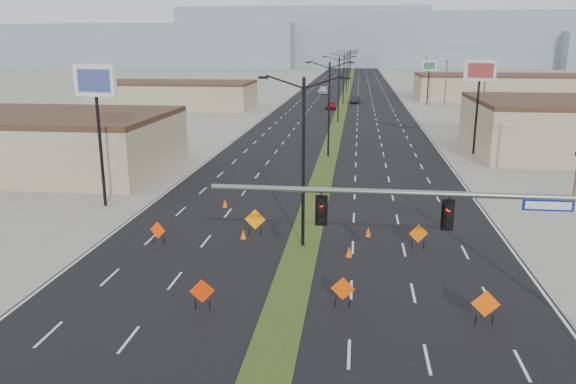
# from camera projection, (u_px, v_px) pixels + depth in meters

# --- Properties ---
(ground) EXTENTS (600.00, 600.00, 0.00)m
(ground) POSITION_uv_depth(u_px,v_px,m) (273.00, 350.00, 22.29)
(ground) COLOR gray
(ground) RESTS_ON ground
(road_surface) EXTENTS (25.00, 400.00, 0.02)m
(road_surface) POSITION_uv_depth(u_px,v_px,m) (344.00, 102.00, 118.26)
(road_surface) COLOR black
(road_surface) RESTS_ON ground
(median_strip) EXTENTS (2.00, 400.00, 0.04)m
(median_strip) POSITION_uv_depth(u_px,v_px,m) (344.00, 102.00, 118.26)
(median_strip) COLOR #354B1B
(median_strip) RESTS_ON ground
(building_sw_far) EXTENTS (30.00, 14.00, 4.50)m
(building_sw_far) POSITION_uv_depth(u_px,v_px,m) (174.00, 96.00, 107.11)
(building_sw_far) COLOR tan
(building_sw_far) RESTS_ON ground
(building_se_far) EXTENTS (44.00, 16.00, 5.00)m
(building_se_far) POSITION_uv_depth(u_px,v_px,m) (519.00, 88.00, 122.69)
(building_se_far) COLOR tan
(building_se_far) RESTS_ON ground
(mesa_west) EXTENTS (180.00, 50.00, 22.00)m
(mesa_west) POSITION_uv_depth(u_px,v_px,m) (130.00, 46.00, 302.51)
(mesa_west) COLOR gray
(mesa_west) RESTS_ON ground
(mesa_center) EXTENTS (220.00, 50.00, 28.00)m
(mesa_center) POSITION_uv_depth(u_px,v_px,m) (429.00, 40.00, 301.86)
(mesa_center) COLOR gray
(mesa_center) RESTS_ON ground
(mesa_backdrop) EXTENTS (140.00, 50.00, 32.00)m
(mesa_backdrop) POSITION_uv_depth(u_px,v_px,m) (303.00, 37.00, 328.89)
(mesa_backdrop) COLOR gray
(mesa_backdrop) RESTS_ON ground
(signal_mast) EXTENTS (16.30, 0.60, 8.00)m
(signal_mast) POSITION_uv_depth(u_px,v_px,m) (496.00, 228.00, 21.97)
(signal_mast) COLOR slate
(signal_mast) RESTS_ON ground
(streetlight_0) EXTENTS (5.15, 0.24, 10.02)m
(streetlight_0) POSITION_uv_depth(u_px,v_px,m) (303.00, 158.00, 32.43)
(streetlight_0) COLOR black
(streetlight_0) RESTS_ON ground
(streetlight_1) EXTENTS (5.15, 0.24, 10.02)m
(streetlight_1) POSITION_uv_depth(u_px,v_px,m) (329.00, 106.00, 59.30)
(streetlight_1) COLOR black
(streetlight_1) RESTS_ON ground
(streetlight_2) EXTENTS (5.15, 0.24, 10.02)m
(streetlight_2) POSITION_uv_depth(u_px,v_px,m) (339.00, 87.00, 86.17)
(streetlight_2) COLOR black
(streetlight_2) RESTS_ON ground
(streetlight_3) EXTENTS (5.15, 0.24, 10.02)m
(streetlight_3) POSITION_uv_depth(u_px,v_px,m) (344.00, 77.00, 113.04)
(streetlight_3) COLOR black
(streetlight_3) RESTS_ON ground
(streetlight_4) EXTENTS (5.15, 0.24, 10.02)m
(streetlight_4) POSITION_uv_depth(u_px,v_px,m) (347.00, 71.00, 139.91)
(streetlight_4) COLOR black
(streetlight_4) RESTS_ON ground
(streetlight_5) EXTENTS (5.15, 0.24, 10.02)m
(streetlight_5) POSITION_uv_depth(u_px,v_px,m) (349.00, 67.00, 166.78)
(streetlight_5) COLOR black
(streetlight_5) RESTS_ON ground
(streetlight_6) EXTENTS (5.15, 0.24, 10.02)m
(streetlight_6) POSITION_uv_depth(u_px,v_px,m) (350.00, 63.00, 193.65)
(streetlight_6) COLOR black
(streetlight_6) RESTS_ON ground
(utility_pole_1) EXTENTS (1.60, 0.20, 9.00)m
(utility_pole_1) POSITION_uv_depth(u_px,v_px,m) (484.00, 98.00, 76.30)
(utility_pole_1) COLOR #4C3823
(utility_pole_1) RESTS_ON ground
(utility_pole_2) EXTENTS (1.60, 0.20, 9.00)m
(utility_pole_2) POSITION_uv_depth(u_px,v_px,m) (446.00, 82.00, 109.89)
(utility_pole_2) COLOR #4C3823
(utility_pole_2) RESTS_ON ground
(utility_pole_3) EXTENTS (1.60, 0.20, 9.00)m
(utility_pole_3) POSITION_uv_depth(u_px,v_px,m) (426.00, 73.00, 143.48)
(utility_pole_3) COLOR #4C3823
(utility_pole_3) RESTS_ON ground
(car_left) EXTENTS (2.15, 4.50, 1.49)m
(car_left) POSITION_uv_depth(u_px,v_px,m) (331.00, 105.00, 105.32)
(car_left) COLOR maroon
(car_left) RESTS_ON ground
(car_mid) EXTENTS (1.97, 4.93, 1.59)m
(car_mid) POSITION_uv_depth(u_px,v_px,m) (355.00, 99.00, 116.03)
(car_mid) COLOR black
(car_mid) RESTS_ON ground
(car_far) EXTENTS (2.30, 5.59, 1.62)m
(car_far) POSITION_uv_depth(u_px,v_px,m) (323.00, 90.00, 138.19)
(car_far) COLOR silver
(car_far) RESTS_ON ground
(construction_sign_0) EXTENTS (1.03, 0.32, 1.41)m
(construction_sign_0) POSITION_uv_depth(u_px,v_px,m) (158.00, 231.00, 33.91)
(construction_sign_0) COLOR #FF3D05
(construction_sign_0) RESTS_ON ground
(construction_sign_1) EXTENTS (1.12, 0.31, 1.52)m
(construction_sign_1) POSITION_uv_depth(u_px,v_px,m) (202.00, 292.00, 25.39)
(construction_sign_1) COLOR red
(construction_sign_1) RESTS_ON ground
(construction_sign_2) EXTENTS (1.33, 0.05, 1.77)m
(construction_sign_2) POSITION_uv_depth(u_px,v_px,m) (255.00, 220.00, 35.26)
(construction_sign_2) COLOR orange
(construction_sign_2) RESTS_ON ground
(construction_sign_3) EXTENTS (1.11, 0.08, 1.48)m
(construction_sign_3) POSITION_uv_depth(u_px,v_px,m) (343.00, 290.00, 25.69)
(construction_sign_3) COLOR #DD4604
(construction_sign_3) RESTS_ON ground
(construction_sign_4) EXTENTS (1.22, 0.05, 1.63)m
(construction_sign_4) POSITION_uv_depth(u_px,v_px,m) (486.00, 305.00, 23.96)
(construction_sign_4) COLOR #FF4F05
(construction_sign_4) RESTS_ON ground
(construction_sign_5) EXTENTS (1.12, 0.28, 1.51)m
(construction_sign_5) POSITION_uv_depth(u_px,v_px,m) (418.00, 235.00, 33.10)
(construction_sign_5) COLOR #DC5B04
(construction_sign_5) RESTS_ON ground
(cone_0) EXTENTS (0.48, 0.48, 0.61)m
(cone_0) POSITION_uv_depth(u_px,v_px,m) (243.00, 234.00, 34.93)
(cone_0) COLOR #FF5605
(cone_0) RESTS_ON ground
(cone_1) EXTENTS (0.44, 0.44, 0.63)m
(cone_1) POSITION_uv_depth(u_px,v_px,m) (368.00, 232.00, 35.37)
(cone_1) COLOR #E64F04
(cone_1) RESTS_ON ground
(cone_2) EXTENTS (0.47, 0.47, 0.63)m
(cone_2) POSITION_uv_depth(u_px,v_px,m) (349.00, 252.00, 31.93)
(cone_2) COLOR #FF5205
(cone_2) RESTS_ON ground
(cone_3) EXTENTS (0.44, 0.44, 0.64)m
(cone_3) POSITION_uv_depth(u_px,v_px,m) (225.00, 203.00, 41.70)
(cone_3) COLOR #FF5505
(cone_3) RESTS_ON ground
(pole_sign_west) EXTENTS (3.39, 1.04, 10.40)m
(pole_sign_west) POSITION_uv_depth(u_px,v_px,m) (96.00, 91.00, 40.10)
(pole_sign_west) COLOR black
(pole_sign_west) RESTS_ON ground
(pole_sign_east_near) EXTENTS (3.24, 1.47, 10.18)m
(pole_sign_east_near) POSITION_uv_depth(u_px,v_px,m) (480.00, 77.00, 60.17)
(pole_sign_east_near) COLOR black
(pole_sign_east_near) RESTS_ON ground
(pole_sign_east_far) EXTENTS (2.82, 1.05, 8.65)m
(pole_sign_east_far) POSITION_uv_depth(u_px,v_px,m) (429.00, 69.00, 110.39)
(pole_sign_east_far) COLOR black
(pole_sign_east_far) RESTS_ON ground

